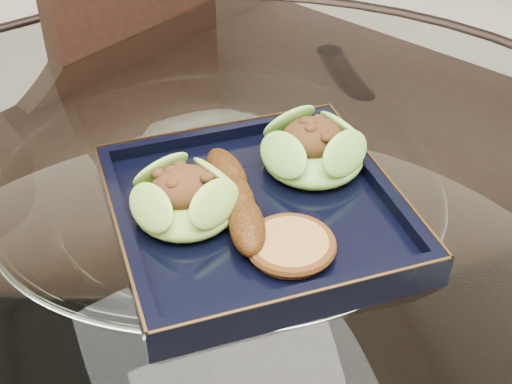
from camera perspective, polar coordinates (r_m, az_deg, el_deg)
name	(u,v)px	position (r m, az deg, el deg)	size (l,w,h in m)	color
dining_table	(225,328)	(0.82, -2.53, -10.85)	(1.13, 1.13, 0.77)	white
dining_chair	(234,136)	(1.14, -1.76, 4.46)	(0.61, 0.61, 1.05)	black
navy_plate	(256,216)	(0.70, 0.00, -1.95)	(0.27, 0.27, 0.02)	black
lettuce_wrap_left	(185,201)	(0.67, -5.68, -0.72)	(0.10, 0.10, 0.04)	#74AA31
lettuce_wrap_right	(313,152)	(0.73, 4.59, 3.24)	(0.10, 0.10, 0.04)	#59992C
roasted_plantain	(236,198)	(0.68, -1.58, -0.47)	(0.16, 0.03, 0.03)	#562909
crumb_patty	(291,246)	(0.64, 2.79, -4.35)	(0.07, 0.07, 0.01)	#A77937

